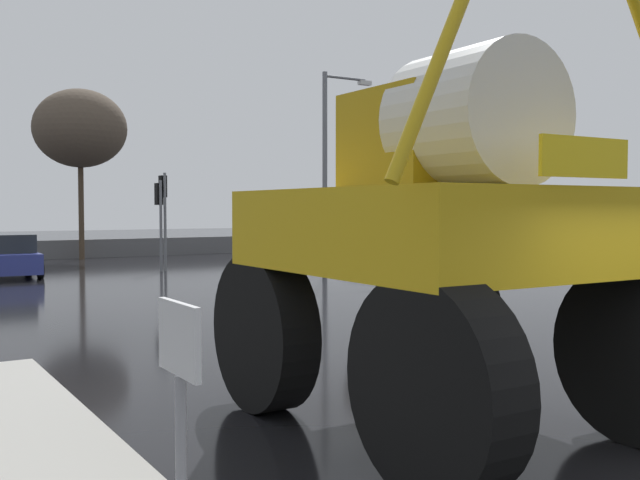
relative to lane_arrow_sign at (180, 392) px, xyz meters
name	(u,v)px	position (x,y,z in m)	size (l,w,h in m)	color
ground_plane	(116,293)	(4.48, 16.69, -1.35)	(120.00, 120.00, 0.00)	black
median_island	(39,444)	(-0.14, 3.55, -1.27)	(1.37, 8.13, 0.15)	#9E9B93
lane_arrow_sign	(180,392)	(0.00, 0.00, 0.00)	(0.07, 0.60, 1.74)	#99999E
oversize_sprayer	(442,241)	(3.88, 2.08, 0.73)	(4.17, 5.08, 4.72)	black
sedan_ahead	(9,257)	(2.75, 23.87, -0.63)	(1.97, 4.15, 1.52)	navy
traffic_signal_near_right	(447,211)	(8.67, 7.38, 1.05)	(0.24, 0.54, 3.29)	slate
traffic_signal_far_left	(159,205)	(8.07, 23.11, 1.20)	(0.24, 0.55, 3.50)	slate
traffic_signal_far_right	(163,200)	(8.23, 23.11, 1.42)	(0.24, 0.55, 3.79)	slate
streetlight_far_right	(329,161)	(13.17, 18.97, 2.86)	(2.15, 0.24, 7.47)	slate
bare_tree_right	(381,146)	(15.83, 19.33, 3.54)	(2.94, 2.94, 6.20)	#473828
bare_tree_far_center	(80,129)	(7.15, 31.38, 4.83)	(4.34, 4.34, 8.04)	#473828
roadside_barrier	(19,251)	(4.48, 32.21, -0.90)	(32.80, 0.24, 0.90)	#59595B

